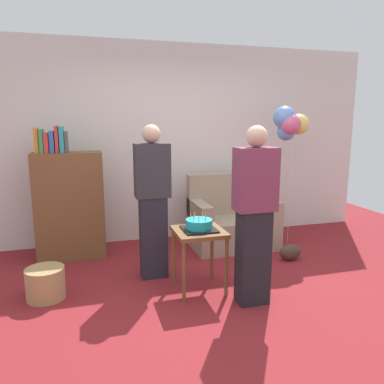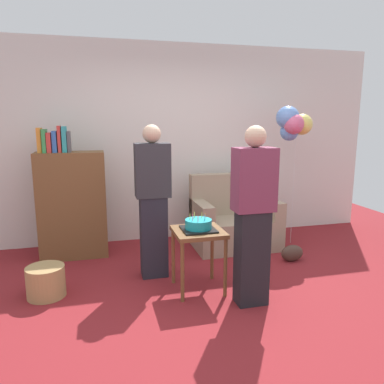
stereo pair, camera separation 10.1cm
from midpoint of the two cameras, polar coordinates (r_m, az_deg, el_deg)
ground_plane at (r=3.68m, az=4.55°, el=-16.09°), size 8.00×8.00×0.00m
wall_back at (r=5.26m, az=-2.54°, el=7.47°), size 6.00×0.10×2.70m
couch at (r=5.02m, az=7.04°, el=-4.49°), size 1.10×0.70×0.96m
bookshelf at (r=4.74m, az=-17.43°, el=-1.54°), size 0.80×0.36×1.61m
side_table at (r=3.66m, az=1.78°, el=-7.30°), size 0.48×0.48×0.62m
birthday_cake at (r=3.62m, az=1.79°, el=-5.10°), size 0.32×0.32×0.17m
person_blowing_candles at (r=3.93m, az=-5.28°, el=-1.40°), size 0.36×0.22×1.63m
person_holding_cake at (r=3.36m, az=10.21°, el=-3.64°), size 0.36×0.22×1.63m
wicker_basket at (r=3.90m, az=-20.84°, el=-12.75°), size 0.36×0.36×0.30m
handbag at (r=4.69m, az=15.74°, el=-9.03°), size 0.28×0.14×0.20m
balloon_bunch at (r=5.09m, az=15.83°, el=10.12°), size 0.48×0.36×1.86m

